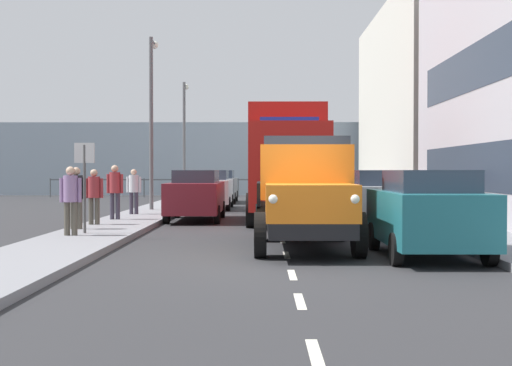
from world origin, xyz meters
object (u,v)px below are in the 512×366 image
at_px(truck_vintage_orange, 305,195).
at_px(lamp_post_far, 184,129).
at_px(car_maroon_oppositeside_0, 196,194).
at_px(car_teal_kerbside_near, 427,212).
at_px(car_navy_kerbside_3, 335,189).
at_px(pedestrian_strolling, 71,195).
at_px(pedestrian_near_railing, 115,187).
at_px(street_sign, 84,172).
at_px(pedestrian_couple_b, 76,193).
at_px(pedestrian_in_dark_coat, 94,192).
at_px(pedestrian_couple_a, 134,188).
at_px(car_white_oppositeside_1, 211,189).
at_px(car_silver_kerbside_1, 378,200).
at_px(lamp_post_promenade, 152,108).
at_px(car_black_kerbside_2, 353,193).
at_px(lorry_cargo_red, 286,160).
at_px(car_grey_oppositeside_2, 220,186).

distance_m(truck_vintage_orange, lamp_post_far, 23.65).
bearing_deg(car_maroon_oppositeside_0, car_teal_kerbside_near, 119.27).
relative_size(truck_vintage_orange, car_navy_kerbside_3, 1.24).
relative_size(pedestrian_strolling, pedestrian_near_railing, 0.96).
height_order(pedestrian_near_railing, street_sign, street_sign).
bearing_deg(truck_vintage_orange, pedestrian_couple_b, -30.31).
bearing_deg(pedestrian_in_dark_coat, lamp_post_far, -91.81).
distance_m(car_navy_kerbside_3, pedestrian_couple_a, 9.68).
xyz_separation_m(truck_vintage_orange, car_white_oppositeside_1, (3.18, -15.41, -0.28)).
bearing_deg(car_silver_kerbside_1, pedestrian_in_dark_coat, -4.52).
bearing_deg(truck_vintage_orange, car_navy_kerbside_3, -98.56).
distance_m(car_maroon_oppositeside_0, lamp_post_promenade, 5.73).
relative_size(car_silver_kerbside_1, pedestrian_couple_a, 2.49).
bearing_deg(lamp_post_promenade, car_black_kerbside_2, 157.43).
xyz_separation_m(pedestrian_couple_b, street_sign, (-0.53, 1.17, 0.56)).
relative_size(lorry_cargo_red, pedestrian_near_railing, 4.73).
distance_m(lorry_cargo_red, car_navy_kerbside_3, 7.28).
relative_size(car_maroon_oppositeside_0, pedestrian_in_dark_coat, 2.85).
bearing_deg(truck_vintage_orange, car_silver_kerbside_1, -118.08).
xyz_separation_m(car_silver_kerbside_1, lamp_post_far, (7.52, -18.58, 3.09)).
xyz_separation_m(car_grey_oppositeside_2, pedestrian_strolling, (2.35, 19.67, 0.23)).
relative_size(lorry_cargo_red, car_white_oppositeside_1, 1.81).
relative_size(pedestrian_couple_a, street_sign, 0.71).
distance_m(car_grey_oppositeside_2, pedestrian_strolling, 19.81).
relative_size(car_white_oppositeside_1, pedestrian_in_dark_coat, 2.83).
relative_size(car_silver_kerbside_1, lamp_post_promenade, 0.58).
height_order(car_teal_kerbside_near, pedestrian_couple_b, pedestrian_couple_b).
xyz_separation_m(lamp_post_far, street_sign, (0.14, 20.64, -2.30)).
height_order(car_maroon_oppositeside_0, pedestrian_strolling, pedestrian_strolling).
bearing_deg(lamp_post_promenade, car_teal_kerbside_near, 118.86).
distance_m(car_grey_oppositeside_2, pedestrian_in_dark_coat, 16.59).
height_order(car_maroon_oppositeside_0, lamp_post_promenade, lamp_post_promenade).
xyz_separation_m(car_silver_kerbside_1, car_white_oppositeside_1, (5.49, -11.09, 0.00)).
bearing_deg(street_sign, pedestrian_couple_b, -65.66).
distance_m(pedestrian_couple_b, pedestrian_in_dark_coat, 1.52).
bearing_deg(truck_vintage_orange, lamp_post_far, -77.17).
relative_size(car_teal_kerbside_near, car_silver_kerbside_1, 0.97).
height_order(car_teal_kerbside_near, car_navy_kerbside_3, same).
bearing_deg(car_grey_oppositeside_2, pedestrian_strolling, 83.18).
bearing_deg(truck_vintage_orange, street_sign, -22.95).
xyz_separation_m(truck_vintage_orange, car_navy_kerbside_3, (-2.30, -15.30, -0.28)).
distance_m(car_maroon_oppositeside_0, car_white_oppositeside_1, 6.86).
xyz_separation_m(car_white_oppositeside_1, pedestrian_couple_a, (2.34, 5.80, 0.19)).
bearing_deg(car_maroon_oppositeside_0, car_black_kerbside_2, -170.34).
bearing_deg(pedestrian_couple_a, pedestrian_in_dark_coat, 86.70).
bearing_deg(car_grey_oppositeside_2, car_silver_kerbside_1, 107.86).
height_order(car_teal_kerbside_near, car_white_oppositeside_1, same).
relative_size(lorry_cargo_red, pedestrian_couple_a, 5.10).
bearing_deg(lamp_post_far, car_navy_kerbside_3, 134.71).
relative_size(pedestrian_couple_b, pedestrian_in_dark_coat, 1.03).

